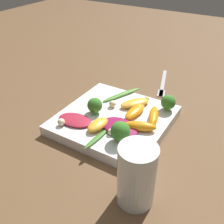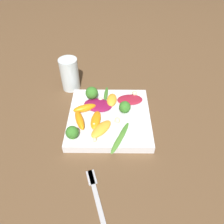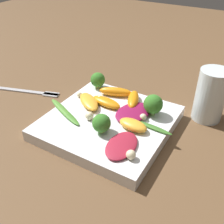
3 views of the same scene
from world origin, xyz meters
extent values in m
plane|color=brown|center=(0.00, 0.00, 0.00)|extent=(2.40, 2.40, 0.00)
cube|color=white|center=(0.00, 0.00, 0.01)|extent=(0.25, 0.25, 0.03)
cylinder|color=silver|center=(-0.17, -0.14, 0.06)|extent=(0.06, 0.06, 0.12)
cube|color=#B2B2B7|center=(0.26, -0.02, 0.00)|extent=(0.17, 0.06, 0.01)
cube|color=#B2B2B7|center=(0.20, -0.04, 0.00)|extent=(0.04, 0.03, 0.01)
ellipsoid|color=maroon|center=(-0.04, -0.04, 0.03)|extent=(0.08, 0.10, 0.01)
ellipsoid|color=maroon|center=(-0.07, 0.07, 0.03)|extent=(0.06, 0.09, 0.01)
ellipsoid|color=#FCAD33|center=(0.06, -0.02, 0.03)|extent=(0.08, 0.07, 0.02)
ellipsoid|color=orange|center=(0.03, -0.04, 0.03)|extent=(0.08, 0.04, 0.02)
ellipsoid|color=orange|center=(0.03, -0.09, 0.04)|extent=(0.08, 0.05, 0.02)
ellipsoid|color=orange|center=(-0.02, -0.08, 0.04)|extent=(0.05, 0.08, 0.02)
ellipsoid|color=#FCAD33|center=(-0.06, 0.01, 0.03)|extent=(0.06, 0.04, 0.02)
cylinder|color=#84AD5B|center=(-0.07, -0.06, 0.03)|extent=(0.01, 0.01, 0.02)
sphere|color=#387A28|center=(-0.07, -0.06, 0.05)|extent=(0.04, 0.04, 0.04)
cylinder|color=#84AD5B|center=(-0.01, 0.05, 0.03)|extent=(0.01, 0.01, 0.01)
sphere|color=#387A28|center=(-0.01, 0.05, 0.05)|extent=(0.04, 0.04, 0.04)
cylinder|color=#84AD5B|center=(0.09, -0.10, 0.03)|extent=(0.01, 0.01, 0.01)
sphere|color=#387A28|center=(0.09, -0.10, 0.05)|extent=(0.04, 0.04, 0.04)
ellipsoid|color=#518E33|center=(0.10, 0.03, 0.03)|extent=(0.09, 0.05, 0.01)
ellipsoid|color=#3D7528|center=(-0.10, -0.01, 0.03)|extent=(0.08, 0.02, 0.01)
ellipsoid|color=#47842D|center=(0.08, 0.04, 0.03)|extent=(0.09, 0.05, 0.01)
sphere|color=beige|center=(-0.09, 0.08, 0.03)|extent=(0.02, 0.02, 0.02)
sphere|color=beige|center=(0.03, 0.02, 0.03)|extent=(0.02, 0.02, 0.02)
sphere|color=beige|center=(0.10, -0.04, 0.03)|extent=(0.01, 0.01, 0.01)
sphere|color=beige|center=(-0.06, -0.03, 0.03)|extent=(0.01, 0.01, 0.01)
sphere|color=beige|center=(0.05, -0.04, 0.03)|extent=(0.02, 0.02, 0.02)
camera|label=1|loc=(-0.44, -0.26, 0.38)|focal=42.00mm
camera|label=2|loc=(0.47, 0.01, 0.49)|focal=35.00mm
camera|label=3|loc=(-0.23, 0.38, 0.34)|focal=42.00mm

